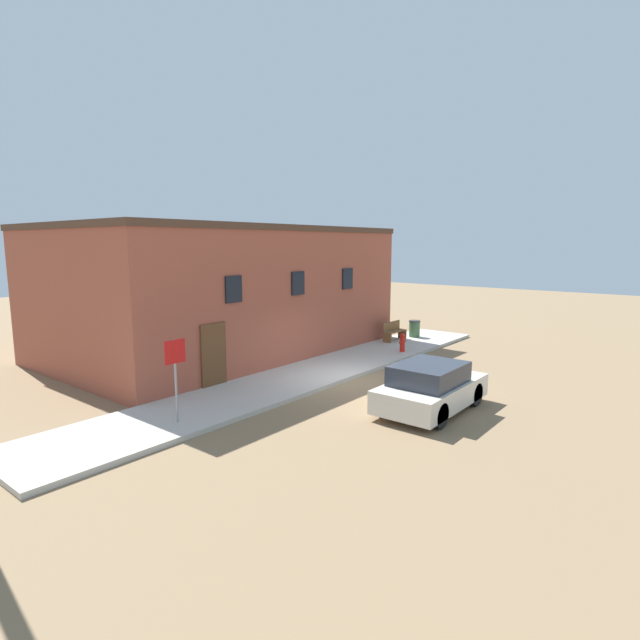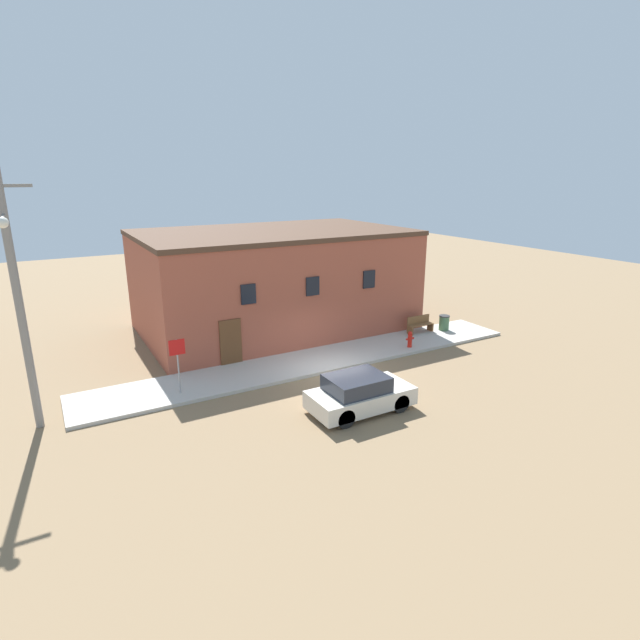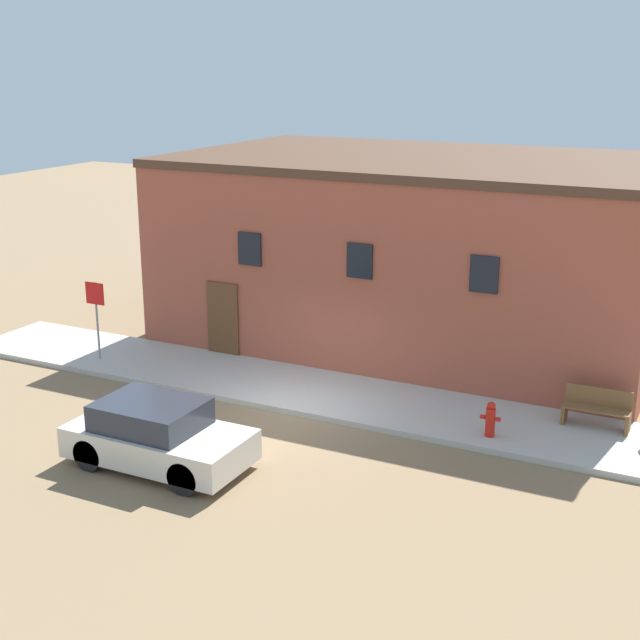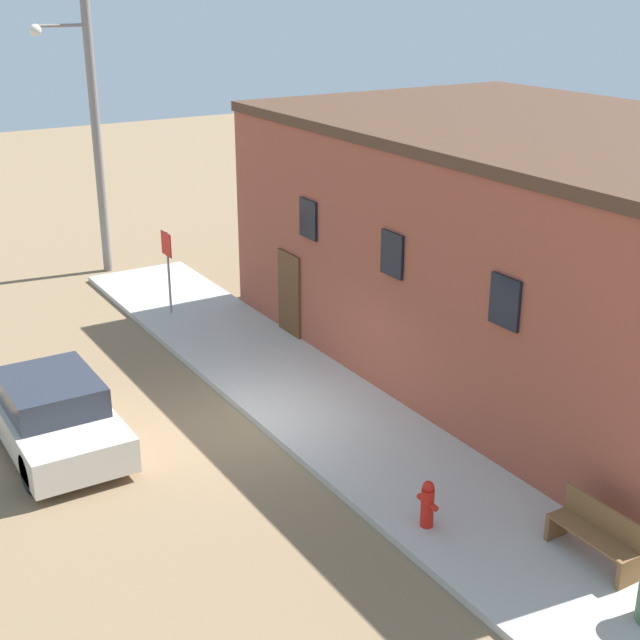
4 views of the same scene
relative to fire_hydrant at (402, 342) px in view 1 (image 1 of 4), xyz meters
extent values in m
plane|color=#846B4C|center=(-4.81, -0.64, -0.55)|extent=(80.00, 80.00, 0.00)
cube|color=#BCB7AD|center=(-4.81, 0.82, -0.48)|extent=(21.12, 2.92, 0.14)
cube|color=#9E4C38|center=(-4.22, 6.68, 2.07)|extent=(13.97, 8.79, 5.24)
cube|color=#4C3323|center=(-4.22, 6.68, 4.81)|extent=(14.07, 8.89, 0.24)
cube|color=black|center=(-7.48, 2.26, 2.70)|extent=(0.70, 0.08, 0.90)
cube|color=black|center=(-4.22, 2.26, 2.70)|extent=(0.70, 0.08, 0.90)
cube|color=black|center=(-0.96, 2.26, 2.70)|extent=(0.70, 0.08, 0.90)
cube|color=brown|center=(-8.41, 2.26, 0.55)|extent=(1.00, 0.08, 2.20)
cylinder|color=red|center=(0.00, 0.00, -0.08)|extent=(0.22, 0.22, 0.66)
sphere|color=red|center=(0.00, 0.00, 0.31)|extent=(0.19, 0.19, 0.19)
cylinder|color=red|center=(-0.17, 0.00, 0.02)|extent=(0.12, 0.10, 0.10)
cylinder|color=red|center=(0.17, 0.00, 0.02)|extent=(0.12, 0.10, 0.10)
cylinder|color=gray|center=(-11.25, 0.28, 0.69)|extent=(0.06, 0.06, 2.19)
cube|color=red|center=(-11.25, 0.26, 1.48)|extent=(0.61, 0.02, 0.61)
cube|color=brown|center=(1.30, 1.55, -0.19)|extent=(0.08, 0.44, 0.43)
cube|color=brown|center=(2.71, 1.55, -0.19)|extent=(0.08, 0.44, 0.43)
cube|color=brown|center=(2.01, 1.55, 0.04)|extent=(1.49, 0.44, 0.04)
cube|color=brown|center=(2.01, 1.75, 0.28)|extent=(1.49, 0.04, 0.43)
cylinder|color=#426642|center=(3.43, 1.27, -0.03)|extent=(0.54, 0.54, 0.76)
cylinder|color=#2D2D2D|center=(3.43, 1.27, 0.39)|extent=(0.57, 0.57, 0.06)
cylinder|color=black|center=(-4.63, -3.42, -0.20)|extent=(0.69, 0.20, 0.69)
cylinder|color=black|center=(-4.63, -5.09, -0.20)|extent=(0.69, 0.20, 0.69)
cylinder|color=black|center=(-7.01, -3.42, -0.20)|extent=(0.69, 0.20, 0.69)
cylinder|color=black|center=(-7.01, -5.09, -0.20)|extent=(0.69, 0.20, 0.69)
cube|color=beige|center=(-5.82, -4.26, -0.04)|extent=(3.83, 1.87, 0.65)
cube|color=#282D38|center=(-6.01, -4.26, 0.57)|extent=(2.11, 1.64, 0.56)
camera|label=1|loc=(-18.62, -10.46, 4.21)|focal=28.00mm
camera|label=2|loc=(-15.39, -18.02, 7.84)|focal=28.00mm
camera|label=3|loc=(4.83, -17.98, 7.69)|focal=50.00mm
camera|label=4|loc=(9.49, -7.80, 7.80)|focal=50.00mm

